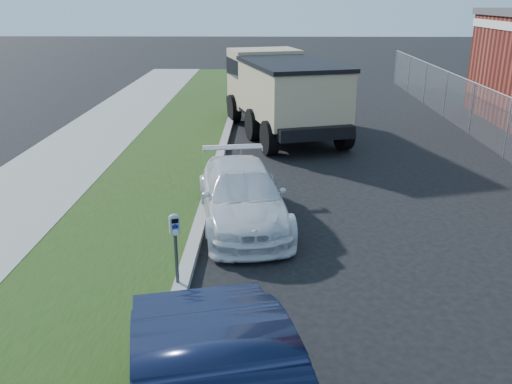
{
  "coord_description": "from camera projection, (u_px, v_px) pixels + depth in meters",
  "views": [
    {
      "loc": [
        -1.2,
        -8.96,
        4.6
      ],
      "look_at": [
        -1.4,
        1.0,
        1.0
      ],
      "focal_mm": 38.0,
      "sensor_mm": 36.0,
      "label": 1
    }
  ],
  "objects": [
    {
      "name": "white_wagon",
      "position": [
        243.0,
        195.0,
        11.55
      ],
      "size": [
        2.39,
        4.47,
        1.23
      ],
      "primitive_type": "imported",
      "rotation": [
        0.0,
        0.0,
        0.16
      ],
      "color": "silver",
      "rests_on": "ground"
    },
    {
      "name": "chainlink_fence",
      "position": [
        510.0,
        117.0,
        16.01
      ],
      "size": [
        0.06,
        30.06,
        30.0
      ],
      "color": "slate",
      "rests_on": "ground"
    },
    {
      "name": "ground",
      "position": [
        331.0,
        262.0,
        9.97
      ],
      "size": [
        120.0,
        120.0,
        0.0
      ],
      "primitive_type": "plane",
      "color": "black",
      "rests_on": "ground"
    },
    {
      "name": "streetside",
      "position": [
        68.0,
        215.0,
        11.93
      ],
      "size": [
        6.12,
        50.0,
        0.15
      ],
      "color": "gray",
      "rests_on": "ground"
    },
    {
      "name": "parking_meter",
      "position": [
        175.0,
        234.0,
        8.67
      ],
      "size": [
        0.2,
        0.16,
        1.25
      ],
      "rotation": [
        0.0,
        0.0,
        0.34
      ],
      "color": "#3F4247",
      "rests_on": "ground"
    },
    {
      "name": "dump_truck",
      "position": [
        281.0,
        89.0,
        19.06
      ],
      "size": [
        4.41,
        7.38,
        2.72
      ],
      "rotation": [
        0.0,
        0.0,
        0.28
      ],
      "color": "black",
      "rests_on": "ground"
    }
  ]
}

